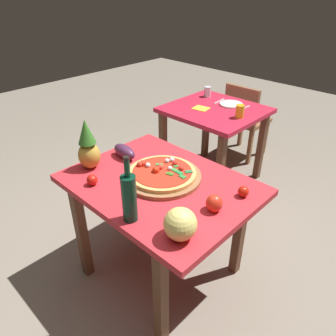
{
  "coord_description": "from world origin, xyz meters",
  "views": [
    {
      "loc": [
        1.14,
        -1.12,
        1.82
      ],
      "look_at": [
        -0.02,
        0.09,
        0.82
      ],
      "focal_mm": 34.23,
      "sensor_mm": 36.0,
      "label": 1
    }
  ],
  "objects_px": {
    "pizza_board": "(162,176)",
    "tomato_near_board": "(92,180)",
    "background_table": "(214,121)",
    "melon": "(180,224)",
    "drinking_glass_water": "(207,92)",
    "pineapple_left": "(88,147)",
    "dinner_plate": "(231,104)",
    "fork_utensil": "(219,101)",
    "eggplant": "(124,152)",
    "display_table": "(160,196)",
    "tomato_by_bottle": "(243,192)",
    "knife_utensil": "(244,108)",
    "drinking_glass_juice": "(240,111)",
    "dining_chair": "(244,117)",
    "napkin_folded": "(201,108)",
    "wine_bottle": "(129,197)",
    "pizza": "(162,172)",
    "bell_pepper": "(214,203)"
  },
  "relations": [
    {
      "from": "tomato_near_board",
      "to": "tomato_by_bottle",
      "type": "relative_size",
      "value": 1.04
    },
    {
      "from": "background_table",
      "to": "melon",
      "type": "bearing_deg",
      "value": -58.66
    },
    {
      "from": "dinner_plate",
      "to": "drinking_glass_water",
      "type": "bearing_deg",
      "value": 172.46
    },
    {
      "from": "pizza_board",
      "to": "tomato_near_board",
      "type": "relative_size",
      "value": 7.34
    },
    {
      "from": "pizza_board",
      "to": "knife_utensil",
      "type": "xyz_separation_m",
      "value": [
        -0.3,
        1.38,
        -0.01
      ]
    },
    {
      "from": "dining_chair",
      "to": "tomato_near_board",
      "type": "relative_size",
      "value": 13.13
    },
    {
      "from": "tomato_near_board",
      "to": "drinking_glass_water",
      "type": "distance_m",
      "value": 1.83
    },
    {
      "from": "display_table",
      "to": "melon",
      "type": "distance_m",
      "value": 0.52
    },
    {
      "from": "pizza",
      "to": "tomato_by_bottle",
      "type": "bearing_deg",
      "value": 21.08
    },
    {
      "from": "drinking_glass_water",
      "to": "background_table",
      "type": "bearing_deg",
      "value": -39.61
    },
    {
      "from": "dining_chair",
      "to": "bell_pepper",
      "type": "relative_size",
      "value": 8.72
    },
    {
      "from": "pineapple_left",
      "to": "knife_utensil",
      "type": "height_order",
      "value": "pineapple_left"
    },
    {
      "from": "drinking_glass_juice",
      "to": "drinking_glass_water",
      "type": "height_order",
      "value": "drinking_glass_juice"
    },
    {
      "from": "display_table",
      "to": "dining_chair",
      "type": "distance_m",
      "value": 1.95
    },
    {
      "from": "bell_pepper",
      "to": "knife_utensil",
      "type": "height_order",
      "value": "bell_pepper"
    },
    {
      "from": "pizza_board",
      "to": "tomato_near_board",
      "type": "height_order",
      "value": "tomato_near_board"
    },
    {
      "from": "pizza",
      "to": "fork_utensil",
      "type": "bearing_deg",
      "value": 112.6
    },
    {
      "from": "eggplant",
      "to": "dinner_plate",
      "type": "relative_size",
      "value": 0.91
    },
    {
      "from": "background_table",
      "to": "pineapple_left",
      "type": "xyz_separation_m",
      "value": [
        0.07,
        -1.43,
        0.27
      ]
    },
    {
      "from": "wine_bottle",
      "to": "napkin_folded",
      "type": "xyz_separation_m",
      "value": [
        -0.74,
        1.48,
        -0.13
      ]
    },
    {
      "from": "pizza_board",
      "to": "eggplant",
      "type": "relative_size",
      "value": 2.37
    },
    {
      "from": "drinking_glass_juice",
      "to": "napkin_folded",
      "type": "relative_size",
      "value": 0.8
    },
    {
      "from": "dining_chair",
      "to": "dinner_plate",
      "type": "height_order",
      "value": "dining_chair"
    },
    {
      "from": "display_table",
      "to": "knife_utensil",
      "type": "height_order",
      "value": "knife_utensil"
    },
    {
      "from": "eggplant",
      "to": "knife_utensil",
      "type": "height_order",
      "value": "eggplant"
    },
    {
      "from": "bell_pepper",
      "to": "tomato_by_bottle",
      "type": "relative_size",
      "value": 1.57
    },
    {
      "from": "melon",
      "to": "tomato_near_board",
      "type": "relative_size",
      "value": 2.47
    },
    {
      "from": "dinner_plate",
      "to": "pizza",
      "type": "bearing_deg",
      "value": -72.53
    },
    {
      "from": "display_table",
      "to": "tomato_by_bottle",
      "type": "bearing_deg",
      "value": 26.86
    },
    {
      "from": "wine_bottle",
      "to": "fork_utensil",
      "type": "distance_m",
      "value": 1.91
    },
    {
      "from": "eggplant",
      "to": "knife_utensil",
      "type": "bearing_deg",
      "value": 87.12
    },
    {
      "from": "background_table",
      "to": "wine_bottle",
      "type": "relative_size",
      "value": 2.36
    },
    {
      "from": "dinner_plate",
      "to": "background_table",
      "type": "bearing_deg",
      "value": -108.23
    },
    {
      "from": "background_table",
      "to": "napkin_folded",
      "type": "height_order",
      "value": "napkin_folded"
    },
    {
      "from": "napkin_folded",
      "to": "dining_chair",
      "type": "bearing_deg",
      "value": 85.86
    },
    {
      "from": "pizza_board",
      "to": "pizza",
      "type": "relative_size",
      "value": 1.16
    },
    {
      "from": "dining_chair",
      "to": "drinking_glass_juice",
      "type": "relative_size",
      "value": 7.59
    },
    {
      "from": "tomato_near_board",
      "to": "fork_utensil",
      "type": "relative_size",
      "value": 0.36
    },
    {
      "from": "knife_utensil",
      "to": "drinking_glass_water",
      "type": "bearing_deg",
      "value": 179.4
    },
    {
      "from": "tomato_near_board",
      "to": "drinking_glass_juice",
      "type": "xyz_separation_m",
      "value": [
        0.04,
        1.5,
        0.02
      ]
    },
    {
      "from": "dining_chair",
      "to": "dinner_plate",
      "type": "distance_m",
      "value": 0.54
    },
    {
      "from": "background_table",
      "to": "napkin_folded",
      "type": "bearing_deg",
      "value": -130.25
    },
    {
      "from": "dinner_plate",
      "to": "fork_utensil",
      "type": "xyz_separation_m",
      "value": [
        -0.14,
        0.0,
        -0.0
      ]
    },
    {
      "from": "pizza_board",
      "to": "pineapple_left",
      "type": "height_order",
      "value": "pineapple_left"
    },
    {
      "from": "drinking_glass_juice",
      "to": "background_table",
      "type": "bearing_deg",
      "value": 172.18
    },
    {
      "from": "pineapple_left",
      "to": "bell_pepper",
      "type": "xyz_separation_m",
      "value": [
        0.84,
        0.19,
        -0.1
      ]
    },
    {
      "from": "pizza_board",
      "to": "knife_utensil",
      "type": "distance_m",
      "value": 1.41
    },
    {
      "from": "pineapple_left",
      "to": "dinner_plate",
      "type": "height_order",
      "value": "pineapple_left"
    },
    {
      "from": "bell_pepper",
      "to": "tomato_by_bottle",
      "type": "distance_m",
      "value": 0.22
    },
    {
      "from": "tomato_by_bottle",
      "to": "drinking_glass_juice",
      "type": "relative_size",
      "value": 0.55
    }
  ]
}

